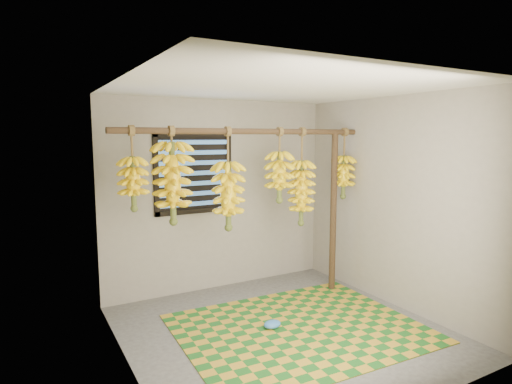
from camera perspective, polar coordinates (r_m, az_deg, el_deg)
floor at (r=4.54m, az=3.58°, el=-18.04°), size 3.00×3.00×0.01m
ceiling at (r=4.13m, az=3.86°, el=13.81°), size 3.00×3.00×0.01m
wall_back at (r=5.47m, az=-4.91°, el=-0.44°), size 3.00×0.01×2.40m
wall_left at (r=3.59m, az=-16.95°, el=-4.88°), size 0.01×3.00×2.40m
wall_right at (r=5.13m, az=17.94°, el=-1.29°), size 0.01×3.00×2.40m
window at (r=5.28m, az=-8.28°, el=2.50°), size 1.00×0.04×1.00m
hanging_pole at (r=4.70m, az=-0.91°, el=8.09°), size 3.00×0.06×0.06m
support_post at (r=5.46m, az=10.27°, el=-2.68°), size 0.08×0.08×2.00m
woven_mat at (r=4.59m, az=5.80°, el=-17.63°), size 2.46×2.01×0.01m
plastic_bag at (r=4.55m, az=2.19°, el=-17.21°), size 0.20×0.16×0.08m
banana_bunch_a at (r=4.27m, az=-16.04°, el=1.12°), size 0.28×0.28×0.82m
banana_bunch_b at (r=4.38m, az=-11.07°, el=1.18°), size 0.39×0.39×0.99m
banana_bunch_c at (r=4.63m, az=-3.72°, el=-0.49°), size 0.33×0.33×1.11m
banana_bunch_d at (r=4.92m, az=3.13°, el=2.06°), size 0.31×0.31×0.86m
banana_bunch_e at (r=5.12m, az=6.06°, el=-0.08°), size 0.31×0.31×1.16m
banana_bunch_f at (r=5.50m, az=11.58°, el=2.03°), size 0.28×0.28×0.88m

